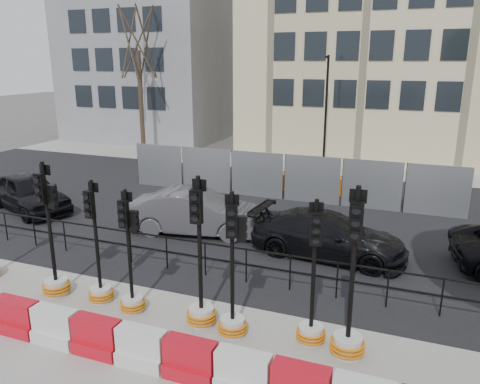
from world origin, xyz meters
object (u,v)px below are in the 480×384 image
at_px(traffic_signal_h, 349,323).
at_px(car_a, 29,192).
at_px(traffic_signal_d, 131,284).
at_px(car_c, 328,235).

relative_size(traffic_signal_h, car_a, 0.75).
relative_size(traffic_signal_d, car_c, 0.63).
relative_size(traffic_signal_h, car_c, 0.74).
distance_m(car_a, car_c, 11.85).
xyz_separation_m(traffic_signal_h, car_c, (-1.33, 4.81, -0.06)).
height_order(car_a, car_c, car_a).
height_order(traffic_signal_h, car_a, traffic_signal_h).
relative_size(traffic_signal_d, car_a, 0.64).
bearing_deg(car_c, traffic_signal_d, 148.30).
bearing_deg(car_c, car_a, 93.97).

